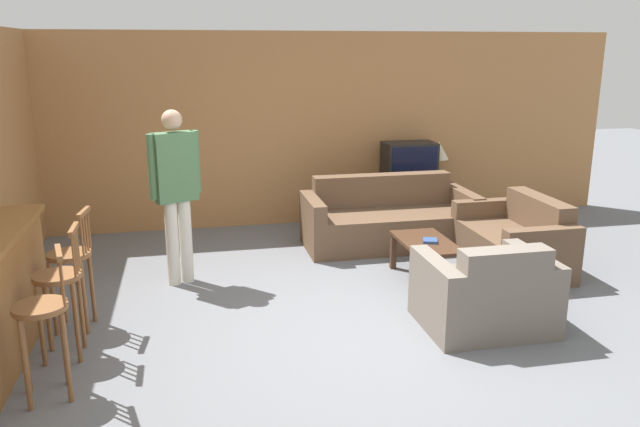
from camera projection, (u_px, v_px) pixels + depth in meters
name	position (u px, v px, depth m)	size (l,w,h in m)	color
ground_plane	(357.00, 333.00, 5.38)	(24.00, 24.00, 0.00)	slate
wall_back	(288.00, 130.00, 8.47)	(9.40, 0.08, 2.60)	#B27A47
bar_chair_near	(44.00, 320.00, 4.25)	(0.44, 0.44, 1.07)	brown
bar_chair_mid	(60.00, 288.00, 4.82)	(0.37, 0.37, 1.07)	brown
bar_chair_far	(72.00, 265.00, 5.32)	(0.41, 0.41, 1.07)	brown
couch_far	(388.00, 221.00, 7.74)	(2.09, 0.91, 0.83)	brown
armchair_near	(486.00, 295.00, 5.41)	(1.07, 0.87, 0.81)	#70665B
loveseat_right	(514.00, 242.00, 6.91)	(0.84, 1.39, 0.80)	brown
coffee_table	(426.00, 248.00, 6.52)	(0.51, 0.90, 0.43)	#472D1E
tv_unit	(408.00, 202.00, 8.76)	(1.18, 0.46, 0.58)	#513823
tv	(409.00, 162.00, 8.61)	(0.71, 0.44, 0.55)	black
book_on_table	(430.00, 241.00, 6.47)	(0.19, 0.20, 0.03)	navy
table_lamp	(439.00, 151.00, 8.66)	(0.28, 0.28, 0.55)	brown
person_by_window	(176.00, 187.00, 6.28)	(0.51, 0.34, 1.80)	silver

